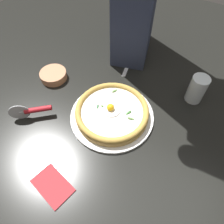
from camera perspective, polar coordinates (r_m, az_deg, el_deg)
name	(u,v)px	position (r m, az deg, el deg)	size (l,w,h in m)	color
ground_plane	(120,125)	(0.88, 2.28, -3.52)	(2.40, 2.40, 0.03)	black
pizza_plate	(112,116)	(0.87, 0.00, -1.00)	(0.35, 0.35, 0.01)	white
pizza	(112,112)	(0.85, 0.00, 0.09)	(0.30, 0.30, 0.06)	tan
side_bowl	(53,75)	(1.05, -15.75, 9.66)	(0.13, 0.13, 0.04)	#B67955
pizza_cutter	(33,110)	(0.91, -20.91, 0.43)	(0.14, 0.12, 0.08)	silver
table_knife	(131,57)	(1.14, 5.20, 14.74)	(0.06, 0.22, 0.01)	silver
drinking_glass	(196,90)	(0.97, 22.09, 5.49)	(0.07, 0.07, 0.13)	silver
folded_napkin	(52,185)	(0.78, -16.01, -18.77)	(0.14, 0.09, 0.01)	maroon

